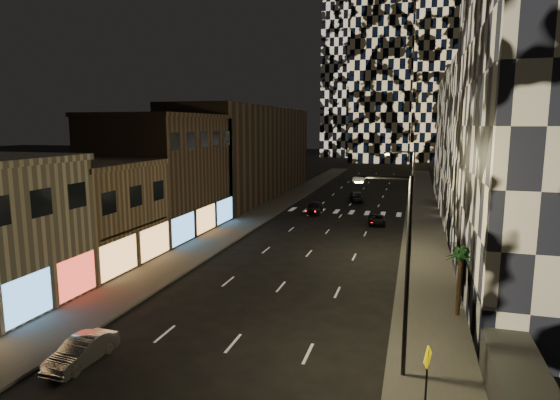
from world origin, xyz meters
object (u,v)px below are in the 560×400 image
Objects in this scene: car_silver_parked at (81,351)px; palm_tree at (461,259)px; car_dark_rightlane at (377,220)px; car_dark_oncoming at (356,196)px; streetlight_near at (402,262)px; car_dark_midlane at (314,208)px; ped_sign at (427,368)px; streetlight_far at (409,196)px.

car_silver_parked is 20.90m from palm_tree.
car_dark_rightlane is at bearing 104.91° from palm_tree.
car_dark_oncoming is 1.27× the size of car_dark_rightlane.
palm_tree reaches higher than car_dark_rightlane.
palm_tree is at bearing 68.22° from streetlight_near.
car_dark_midlane is 1.13× the size of car_dark_rightlane.
car_dark_oncoming reaches higher than car_dark_rightlane.
car_dark_midlane is at bearing 88.59° from car_silver_parked.
streetlight_near reaches higher than car_dark_rightlane.
car_dark_oncoming is (6.61, 52.07, 0.09)m from car_silver_parked.
car_silver_parked is 0.95× the size of palm_tree.
ped_sign is at bearing -100.59° from palm_tree.
car_dark_rightlane is at bearing 97.24° from car_dark_oncoming.
streetlight_near is at bearing 128.85° from ped_sign.
car_dark_oncoming is (4.00, 11.32, -0.04)m from car_dark_midlane.
car_dark_midlane is 9.49m from car_dark_rightlane.
ped_sign is (1.14, -2.88, -3.22)m from streetlight_near.
palm_tree reaches higher than ped_sign.
car_dark_rightlane is at bearing 105.25° from streetlight_far.
ped_sign is at bearing -74.45° from car_dark_midlane.
car_dark_midlane reaches higher than car_silver_parked.
palm_tree reaches higher than car_dark_oncoming.
streetlight_near and streetlight_far have the same top height.
ped_sign is at bearing -89.00° from car_dark_rightlane.
palm_tree is at bearing 33.93° from car_silver_parked.
car_dark_rightlane is at bearing 96.16° from streetlight_near.
streetlight_near is 15.51m from car_silver_parked.
streetlight_far is 2.31× the size of car_silver_parked.
car_silver_parked is at bearing -168.33° from streetlight_near.
car_dark_midlane is at bearing 107.43° from streetlight_near.
car_dark_rightlane is (8.28, -4.64, -0.22)m from car_dark_midlane.
palm_tree is (3.15, 7.87, -1.81)m from streetlight_near.
car_dark_midlane is at bearing 123.72° from streetlight_far.
streetlight_near is at bearing -74.74° from car_dark_midlane.
streetlight_far is 23.13m from ped_sign.
streetlight_near is 49.92m from car_dark_oncoming.
car_dark_rightlane is 36.34m from ped_sign.
streetlight_far reaches higher than car_dark_rightlane.
streetlight_near is 1.99× the size of car_dark_midlane.
car_dark_midlane reaches higher than car_dark_rightlane.
palm_tree is (2.01, 10.75, 1.41)m from ped_sign.
streetlight_far is 14.42m from car_dark_rightlane.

